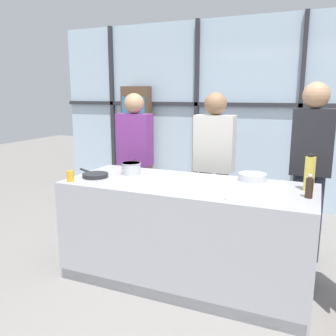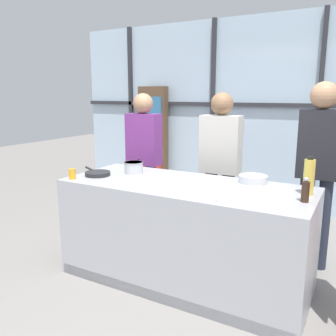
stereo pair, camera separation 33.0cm
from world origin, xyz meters
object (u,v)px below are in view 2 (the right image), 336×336
Objects in this scene: oil_bottle at (309,177)px; spectator_far_left at (144,154)px; frying_pan at (97,173)px; pepper_grinder at (305,191)px; spectator_center_left at (220,161)px; saucepan at (134,167)px; spectator_center_right at (319,162)px; juice_glass_near at (72,174)px; white_plate at (231,200)px; mixing_bowl at (253,179)px.

spectator_far_left is at bearing 160.41° from oil_bottle.
pepper_grinder reaches higher than frying_pan.
pepper_grinder is (1.01, -0.92, 0.02)m from spectator_center_left.
spectator_center_right is at bearing 24.38° from saucepan.
spectator_far_left is 5.58× the size of oil_bottle.
spectator_far_left is 0.94× the size of spectator_center_right.
spectator_center_left is at bearing 144.68° from oil_bottle.
spectator_center_left is at bearing 50.51° from juice_glass_near.
spectator_far_left is 9.17× the size of pepper_grinder.
oil_bottle reaches higher than juice_glass_near.
spectator_far_left reaches higher than oil_bottle.
white_plate is 0.74× the size of oil_bottle.
saucepan reaches higher than white_plate.
white_plate is (1.15, -0.42, -0.05)m from saucepan.
spectator_center_right is 0.92m from pepper_grinder.
spectator_center_left is at bearing 133.97° from mixing_bowl.
saucepan reaches higher than juice_glass_near.
spectator_center_left reaches higher than oil_bottle.
spectator_center_left is (0.99, -0.00, -0.00)m from spectator_far_left.
spectator_center_left reaches higher than mixing_bowl.
saucepan is at bearing 160.06° from white_plate.
pepper_grinder is at bearing 8.23° from juice_glass_near.
spectator_far_left is 0.81m from saucepan.
spectator_center_left reaches higher than saucepan.
spectator_far_left is 1.21m from juice_glass_near.
spectator_far_left is 1.59m from mixing_bowl.
spectator_center_right reaches higher than frying_pan.
spectator_far_left is 0.99m from spectator_center_left.
spectator_far_left is 1.97m from spectator_center_right.
spectator_center_right is 1.78m from saucepan.
frying_pan is 2.19× the size of pepper_grinder.
pepper_grinder reaches higher than saucepan.
juice_glass_near reaches higher than white_plate.
white_plate is (1.51, -1.15, -0.05)m from spectator_far_left.
frying_pan is 1.90m from pepper_grinder.
pepper_grinder is (0.01, -0.21, -0.06)m from oil_bottle.
white_plate is at bearing -6.87° from frying_pan.
saucepan is 1.16m from mixing_bowl.
oil_bottle is at bearing 90.78° from spectator_center_right.
spectator_center_left is 7.60× the size of white_plate.
white_plate is 0.62m from mixing_bowl.
saucepan is 1.81× the size of pepper_grinder.
juice_glass_near is (-1.98, -1.21, -0.10)m from spectator_center_right.
spectator_center_right is 2.32m from juice_glass_near.
juice_glass_near is at bearing 31.37° from spectator_center_right.
frying_pan is at bearing -171.66° from oil_bottle.
spectator_far_left is 17.62× the size of juice_glass_near.
saucepan is at bearing 44.17° from frying_pan.
spectator_center_right is at bearing 27.65° from frying_pan.
spectator_far_left is 0.99m from frying_pan.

